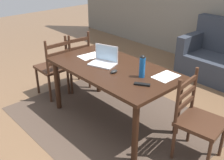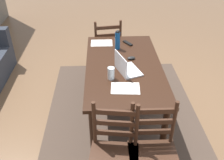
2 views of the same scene
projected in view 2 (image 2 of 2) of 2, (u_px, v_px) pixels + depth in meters
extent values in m
plane|color=brown|center=(122.00, 113.00, 3.41)|extent=(14.00, 14.00, 0.00)
cube|color=#47382D|center=(122.00, 113.00, 3.41)|extent=(2.56, 2.00, 0.01)
cube|color=black|center=(124.00, 66.00, 3.00)|extent=(1.64, 0.90, 0.04)
cylinder|color=black|center=(164.00, 133.00, 2.61)|extent=(0.07, 0.07, 0.72)
cylinder|color=black|center=(143.00, 62.00, 3.84)|extent=(0.07, 0.07, 0.72)
cylinder|color=black|center=(93.00, 135.00, 2.58)|extent=(0.07, 0.07, 0.72)
cylinder|color=black|center=(95.00, 63.00, 3.81)|extent=(0.07, 0.07, 0.72)
cube|color=#3D2316|center=(154.00, 160.00, 2.21)|extent=(0.44, 0.44, 0.04)
cylinder|color=#3D2316|center=(167.00, 159.00, 2.51)|extent=(0.04, 0.04, 0.43)
cylinder|color=#3D2316|center=(130.00, 160.00, 2.50)|extent=(0.04, 0.04, 0.43)
cylinder|color=#3D2316|center=(174.00, 123.00, 2.25)|extent=(0.04, 0.04, 0.50)
cylinder|color=#3D2316|center=(132.00, 124.00, 2.23)|extent=(0.04, 0.04, 0.50)
cube|color=#3D2316|center=(152.00, 132.00, 2.30)|extent=(0.03, 0.36, 0.05)
cube|color=#3D2316|center=(153.00, 122.00, 2.23)|extent=(0.03, 0.36, 0.05)
cube|color=#3D2316|center=(154.00, 111.00, 2.16)|extent=(0.03, 0.36, 0.05)
cube|color=#3D2316|center=(106.00, 46.00, 4.11)|extent=(0.49, 0.49, 0.04)
cylinder|color=#3D2316|center=(94.00, 54.00, 4.37)|extent=(0.04, 0.04, 0.43)
cylinder|color=#3D2316|center=(115.00, 52.00, 4.42)|extent=(0.04, 0.04, 0.43)
cylinder|color=#3D2316|center=(97.00, 65.00, 4.06)|extent=(0.04, 0.04, 0.43)
cylinder|color=#3D2316|center=(120.00, 63.00, 4.11)|extent=(0.04, 0.04, 0.43)
cylinder|color=#3D2316|center=(96.00, 38.00, 3.78)|extent=(0.04, 0.04, 0.50)
cylinder|color=#3D2316|center=(120.00, 36.00, 3.83)|extent=(0.04, 0.04, 0.50)
cube|color=#3D2316|center=(108.00, 43.00, 3.86)|extent=(0.07, 0.36, 0.05)
cube|color=#3D2316|center=(108.00, 35.00, 3.79)|extent=(0.07, 0.36, 0.05)
cube|color=#3D2316|center=(108.00, 28.00, 3.72)|extent=(0.07, 0.36, 0.05)
cylinder|color=#3D2316|center=(96.00, 160.00, 2.50)|extent=(0.04, 0.04, 0.43)
cylinder|color=#3D2316|center=(137.00, 127.00, 2.21)|extent=(0.04, 0.04, 0.50)
cylinder|color=#3D2316|center=(94.00, 124.00, 2.24)|extent=(0.04, 0.04, 0.50)
cube|color=#3D2316|center=(115.00, 133.00, 2.28)|extent=(0.07, 0.36, 0.05)
cube|color=#3D2316|center=(115.00, 123.00, 2.21)|extent=(0.07, 0.36, 0.05)
cube|color=#3D2316|center=(116.00, 113.00, 2.14)|extent=(0.07, 0.36, 0.05)
cube|color=silver|center=(129.00, 70.00, 2.86)|extent=(0.37, 0.31, 0.02)
cube|color=silver|center=(121.00, 64.00, 2.77)|extent=(0.31, 0.12, 0.21)
cube|color=#A5CCEA|center=(121.00, 64.00, 2.77)|extent=(0.28, 0.10, 0.19)
cylinder|color=#145199|center=(118.00, 41.00, 3.27)|extent=(0.07, 0.07, 0.23)
sphere|color=black|center=(118.00, 32.00, 3.21)|extent=(0.06, 0.06, 0.06)
cylinder|color=silver|center=(111.00, 73.00, 2.70)|extent=(0.08, 0.08, 0.14)
ellipsoid|color=black|center=(131.00, 58.00, 3.09)|extent=(0.08, 0.11, 0.03)
cube|color=black|center=(128.00, 43.00, 3.46)|extent=(0.17, 0.13, 0.02)
cube|color=white|center=(102.00, 43.00, 3.48)|extent=(0.21, 0.30, 0.00)
cube|color=white|center=(125.00, 88.00, 2.58)|extent=(0.23, 0.31, 0.00)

